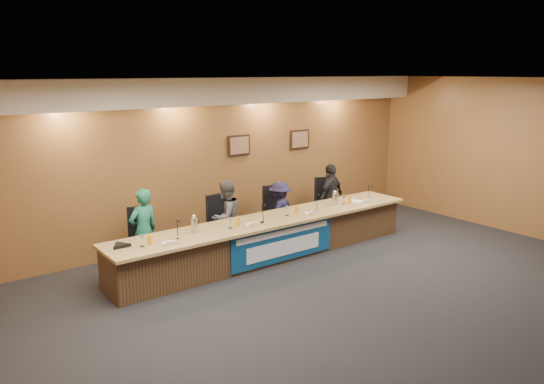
{
  "coord_description": "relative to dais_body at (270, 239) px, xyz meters",
  "views": [
    {
      "loc": [
        -5.49,
        -4.93,
        3.33
      ],
      "look_at": [
        0.15,
        2.53,
        1.18
      ],
      "focal_mm": 35.0,
      "sensor_mm": 36.0,
      "label": 1
    }
  ],
  "objects": [
    {
      "name": "panelist_b",
      "position": [
        -0.5,
        0.68,
        0.34
      ],
      "size": [
        0.79,
        0.69,
        1.38
      ],
      "primitive_type": "imported",
      "rotation": [
        0.0,
        0.0,
        3.42
      ],
      "color": "#494A4E",
      "rests_on": "floor"
    },
    {
      "name": "water_glass_d",
      "position": [
        1.76,
        -0.09,
        0.49
      ],
      "size": [
        0.08,
        0.08,
        0.18
      ],
      "primitive_type": "cylinder",
      "color": "silver",
      "rests_on": "dais_top"
    },
    {
      "name": "banner_text_lower",
      "position": [
        0.0,
        -0.43,
        -0.05
      ],
      "size": [
        1.6,
        0.01,
        0.28
      ],
      "primitive_type": "cube",
      "color": "silver",
      "rests_on": "banner"
    },
    {
      "name": "ceiling",
      "position": [
        0.0,
        -2.4,
        2.85
      ],
      "size": [
        10.0,
        8.0,
        0.04
      ],
      "primitive_type": "cube",
      "color": "silver",
      "rests_on": "wall_back"
    },
    {
      "name": "office_chair_d",
      "position": [
        2.14,
        0.78,
        0.13
      ],
      "size": [
        0.61,
        0.61,
        0.08
      ],
      "primitive_type": "cube",
      "rotation": [
        0.0,
        0.0,
        -0.35
      ],
      "color": "black",
      "rests_on": "floor"
    },
    {
      "name": "office_chair_b",
      "position": [
        -0.5,
        0.78,
        0.13
      ],
      "size": [
        0.52,
        0.52,
        0.08
      ],
      "primitive_type": "cube",
      "rotation": [
        0.0,
        0.0,
        0.09
      ],
      "color": "black",
      "rests_on": "floor"
    },
    {
      "name": "carafe_left",
      "position": [
        -1.52,
        0.02,
        0.53
      ],
      "size": [
        0.11,
        0.11,
        0.25
      ],
      "primitive_type": "cylinder",
      "color": "silver",
      "rests_on": "dais_top"
    },
    {
      "name": "dais_body",
      "position": [
        0.0,
        0.0,
        0.0
      ],
      "size": [
        6.0,
        0.8,
        0.7
      ],
      "primitive_type": "cube",
      "color": "#432D1A",
      "rests_on": "floor"
    },
    {
      "name": "panelist_a",
      "position": [
        -2.11,
        0.68,
        0.38
      ],
      "size": [
        0.58,
        0.43,
        1.45
      ],
      "primitive_type": "imported",
      "rotation": [
        0.0,
        0.0,
        3.32
      ],
      "color": "#195D4A",
      "rests_on": "floor"
    },
    {
      "name": "panelist_c",
      "position": [
        0.76,
        0.68,
        0.25
      ],
      "size": [
        0.88,
        0.68,
        1.2
      ],
      "primitive_type": "imported",
      "rotation": [
        0.0,
        0.0,
        3.48
      ],
      "color": "#181633",
      "rests_on": "floor"
    },
    {
      "name": "microphone_b",
      "position": [
        -0.3,
        -0.17,
        0.41
      ],
      "size": [
        0.07,
        0.07,
        0.02
      ],
      "primitive_type": "cylinder",
      "color": "black",
      "rests_on": "dais_top"
    },
    {
      "name": "water_glass_c",
      "position": [
        0.33,
        -0.09,
        0.49
      ],
      "size": [
        0.08,
        0.08,
        0.18
      ],
      "primitive_type": "cylinder",
      "color": "silver",
      "rests_on": "dais_top"
    },
    {
      "name": "dais_top",
      "position": [
        0.0,
        -0.05,
        0.38
      ],
      "size": [
        6.1,
        0.95,
        0.05
      ],
      "primitive_type": "cube",
      "color": "#997C48",
      "rests_on": "dais_body"
    },
    {
      "name": "banner",
      "position": [
        0.0,
        -0.41,
        0.03
      ],
      "size": [
        2.2,
        0.02,
        0.65
      ],
      "primitive_type": "cube",
      "color": "navy",
      "rests_on": "dais_body"
    },
    {
      "name": "water_glass_b",
      "position": [
        -0.92,
        -0.13,
        0.49
      ],
      "size": [
        0.08,
        0.08,
        0.18
      ],
      "primitive_type": "cylinder",
      "color": "silver",
      "rests_on": "dais_top"
    },
    {
      "name": "nameplate_b",
      "position": [
        -0.53,
        -0.28,
        0.45
      ],
      "size": [
        0.24,
        0.08,
        0.1
      ],
      "primitive_type": "cube",
      "rotation": [
        0.31,
        0.0,
        0.0
      ],
      "color": "white",
      "rests_on": "dais_top"
    },
    {
      "name": "carafe_right",
      "position": [
        1.58,
        -0.02,
        0.52
      ],
      "size": [
        0.11,
        0.11,
        0.23
      ],
      "primitive_type": "cylinder",
      "color": "silver",
      "rests_on": "dais_top"
    },
    {
      "name": "office_chair_c",
      "position": [
        0.76,
        0.78,
        0.13
      ],
      "size": [
        0.58,
        0.58,
        0.08
      ],
      "primitive_type": "cube",
      "rotation": [
        0.0,
        0.0,
        -0.23
      ],
      "color": "black",
      "rests_on": "floor"
    },
    {
      "name": "juice_glass_d",
      "position": [
        1.92,
        -0.11,
        0.47
      ],
      "size": [
        0.06,
        0.06,
        0.15
      ],
      "primitive_type": "cylinder",
      "color": "orange",
      "rests_on": "dais_top"
    },
    {
      "name": "microphone_a",
      "position": [
        -1.92,
        -0.15,
        0.41
      ],
      "size": [
        0.07,
        0.07,
        0.02
      ],
      "primitive_type": "cylinder",
      "color": "black",
      "rests_on": "dais_top"
    },
    {
      "name": "nameplate_c",
      "position": [
        0.74,
        -0.33,
        0.45
      ],
      "size": [
        0.24,
        0.08,
        0.1
      ],
      "primitive_type": "cube",
      "rotation": [
        0.31,
        0.0,
        0.0
      ],
      "color": "white",
      "rests_on": "dais_top"
    },
    {
      "name": "soffit",
      "position": [
        0.0,
        1.35,
        2.6
      ],
      "size": [
        10.0,
        0.5,
        0.5
      ],
      "primitive_type": "cube",
      "color": "beige",
      "rests_on": "wall_back"
    },
    {
      "name": "microphone_c",
      "position": [
        0.95,
        -0.16,
        0.41
      ],
      "size": [
        0.07,
        0.07,
        0.02
      ],
      "primitive_type": "cylinder",
      "color": "black",
      "rests_on": "dais_top"
    },
    {
      "name": "office_chair_a",
      "position": [
        -2.11,
        0.78,
        0.13
      ],
      "size": [
        0.61,
        0.61,
        0.08
      ],
      "primitive_type": "cube",
      "rotation": [
        0.0,
        0.0,
        -0.35
      ],
      "color": "black",
      "rests_on": "floor"
    },
    {
      "name": "microphone_d",
      "position": [
        2.34,
        -0.19,
        0.41
      ],
      "size": [
        0.07,
        0.07,
        0.02
      ],
      "primitive_type": "cylinder",
      "color": "black",
      "rests_on": "dais_top"
    },
    {
      "name": "panelist_d",
      "position": [
        2.14,
        0.68,
        0.36
      ],
      "size": [
        0.89,
        0.56,
        1.41
      ],
      "primitive_type": "imported",
      "rotation": [
        0.0,
        0.0,
        3.42
      ],
      "color": "black",
      "rests_on": "floor"
    },
    {
      "name": "paper_stack",
      "position": [
        2.14,
        -0.07,
        0.4
      ],
      "size": [
        0.26,
        0.33,
        0.01
      ],
      "primitive_type": "cube",
      "rotation": [
        0.0,
        0.0,
        0.14
      ],
      "color": "white",
      "rests_on": "dais_top"
    },
    {
      "name": "water_glass_a",
      "position": [
        -2.49,
        -0.13,
        0.49
      ],
      "size": [
        0.08,
        0.08,
        0.18
      ],
      "primitive_type": "cylinder",
      "color": "silver",
      "rests_on": "dais_top"
    },
    {
      "name": "wall_photo_left",
      "position": [
        0.4,
        1.57,
        1.5
      ],
      "size": [
        0.52,
        0.04,
        0.42
      ],
      "primitive_type": "cube",
      "color": "black",
      "rests_on": "wall_back"
    },
    {
      "name": "juice_glass_b",
      "position": [
        -0.73,
        -0.09,
        0.47
      ],
      "size": [
        0.06,
        0.06,
        0.15
      ],
      "primitive_type": "cylinder",
      "color": "orange",
      "rests_on": "dais_top"
    },
    {
      "name": "wall_back",
      "position": [
        0.0,
        1.6,
        1.25
      ],
      "size": [
        10.0,
        0.04,
        3.2
      ],
      "primitive_type": "cube",
      "color": "brown",
      "rests_on": "floor"
    },
    {
      "name": "floor",
      "position": [
        0.0,
        -2.4,
        -0.35
      ],
      "size": [
        10.0,
        10.0,
        0.0
      ],
      "primitive_type": "plane",
      "color": "black",
      "rests_on": "ground"
    },
    {
      "name": "nameplate_a",
      "position": [
        -2.1,
        -0.34,
        0.45
      ],
      "size": [
        0.24,
        0.08,
        0.1
      ],
      "primitive_type": "cube",
      "rotation": [
        0.31,
        0.0,
        0.0
      ],
      "color": "white",
      "rests_on": "dais_top"
    },
    {
      "name": "wall_photo_right",
      "position": [
        2.0,
        1.57,
        1.5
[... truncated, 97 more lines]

